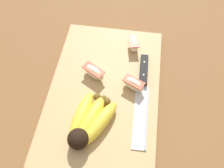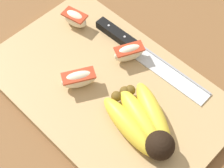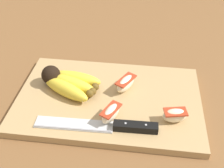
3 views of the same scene
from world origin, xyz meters
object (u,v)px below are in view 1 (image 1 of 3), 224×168
banana_bunch (89,122)px  apple_wedge_far (94,72)px  apple_wedge_near (134,44)px  chefs_knife (143,85)px  apple_wedge_middle (133,84)px

banana_bunch → apple_wedge_far: 0.15m
apple_wedge_far → apple_wedge_near: bearing=140.6°
banana_bunch → apple_wedge_near: 0.28m
chefs_knife → apple_wedge_middle: size_ratio=4.17×
chefs_knife → apple_wedge_near: (-0.14, -0.04, 0.01)m
banana_bunch → apple_wedge_far: size_ratio=2.23×
apple_wedge_near → apple_wedge_far: bearing=-39.4°
apple_wedge_middle → banana_bunch: bearing=-37.6°
chefs_knife → apple_wedge_near: apple_wedge_near is taller
chefs_knife → apple_wedge_middle: apple_wedge_middle is taller
apple_wedge_near → apple_wedge_far: 0.16m
apple_wedge_middle → apple_wedge_far: size_ratio=0.93×
apple_wedge_near → apple_wedge_far: (0.12, -0.10, 0.00)m
banana_bunch → chefs_knife: (-0.14, 0.12, -0.01)m
apple_wedge_near → apple_wedge_middle: 0.15m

